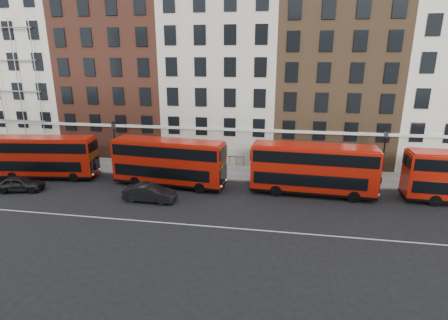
% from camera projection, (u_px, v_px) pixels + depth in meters
% --- Properties ---
extents(ground, '(120.00, 120.00, 0.00)m').
position_uv_depth(ground, '(185.00, 212.00, 27.72)').
color(ground, black).
rests_on(ground, ground).
extents(pavement, '(80.00, 5.00, 0.15)m').
position_uv_depth(pavement, '(212.00, 171.00, 37.63)').
color(pavement, gray).
rests_on(pavement, ground).
extents(kerb, '(80.00, 0.30, 0.16)m').
position_uv_depth(kerb, '(207.00, 178.00, 35.26)').
color(kerb, gray).
rests_on(kerb, ground).
extents(road_centre_line, '(70.00, 0.12, 0.01)m').
position_uv_depth(road_centre_line, '(178.00, 224.00, 25.83)').
color(road_centre_line, white).
rests_on(road_centre_line, ground).
extents(building_terrace, '(64.00, 11.95, 22.00)m').
position_uv_depth(building_terrace, '(221.00, 71.00, 41.76)').
color(building_terrace, '#B3AD9B').
rests_on(building_terrace, ground).
extents(bus_a, '(10.38, 3.68, 4.27)m').
position_uv_depth(bus_a, '(44.00, 156.00, 34.99)').
color(bus_a, '#B31709').
rests_on(bus_a, ground).
extents(bus_b, '(10.85, 3.57, 4.48)m').
position_uv_depth(bus_b, '(169.00, 161.00, 32.88)').
color(bus_b, '#B31709').
rests_on(bus_b, ground).
extents(bus_c, '(10.93, 3.12, 4.54)m').
position_uv_depth(bus_c, '(312.00, 168.00, 30.74)').
color(bus_c, '#B31709').
rests_on(bus_c, ground).
extents(car_rear, '(4.42, 2.51, 1.42)m').
position_uv_depth(car_rear, '(20.00, 184.00, 31.93)').
color(car_rear, black).
rests_on(car_rear, ground).
extents(car_front, '(4.49, 1.65, 1.47)m').
position_uv_depth(car_front, '(150.00, 193.00, 29.74)').
color(car_front, black).
rests_on(car_front, ground).
extents(lamp_post_left, '(0.44, 0.44, 5.33)m').
position_uv_depth(lamp_post_left, '(115.00, 143.00, 36.90)').
color(lamp_post_left, black).
rests_on(lamp_post_left, pavement).
extents(lamp_post_right, '(0.44, 0.44, 5.33)m').
position_uv_depth(lamp_post_right, '(384.00, 154.00, 32.87)').
color(lamp_post_right, black).
rests_on(lamp_post_right, pavement).
extents(iron_railings, '(6.60, 0.06, 1.00)m').
position_uv_depth(iron_railings, '(215.00, 160.00, 39.54)').
color(iron_railings, black).
rests_on(iron_railings, pavement).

